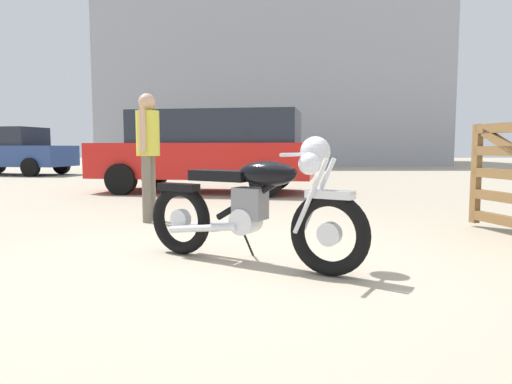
{
  "coord_description": "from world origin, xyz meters",
  "views": [
    {
      "loc": [
        0.07,
        -3.96,
        0.97
      ],
      "look_at": [
        0.01,
        0.19,
        0.57
      ],
      "focal_mm": 32.85,
      "sensor_mm": 36.0,
      "label": 1
    }
  ],
  "objects": [
    {
      "name": "ground_plane",
      "position": [
        0.0,
        0.0,
        0.0
      ],
      "size": [
        80.0,
        80.0,
        0.0
      ],
      "primitive_type": "plane",
      "color": "tan"
    },
    {
      "name": "vintage_motorcycle",
      "position": [
        0.0,
        -0.12,
        0.49
      ],
      "size": [
        1.86,
        1.13,
        1.07
      ],
      "rotation": [
        0.0,
        0.0,
        -0.52
      ],
      "color": "black",
      "rests_on": "ground_plane"
    },
    {
      "name": "bystander",
      "position": [
        -1.42,
        2.11,
        1.02
      ],
      "size": [
        0.3,
        0.46,
        1.66
      ],
      "rotation": [
        0.0,
        0.0,
        6.17
      ],
      "color": "#706656",
      "rests_on": "ground_plane"
    },
    {
      "name": "white_estate_far",
      "position": [
        -1.11,
        6.17,
        0.94
      ],
      "size": [
        4.92,
        2.52,
        1.74
      ],
      "rotation": [
        0.0,
        0.0,
        2.98
      ],
      "color": "black",
      "rests_on": "ground_plane"
    },
    {
      "name": "red_hatchback_near",
      "position": [
        -8.82,
        12.52,
        0.84
      ],
      "size": [
        4.44,
        2.49,
        1.67
      ],
      "rotation": [
        0.0,
        0.0,
        2.96
      ],
      "color": "black",
      "rests_on": "ground_plane"
    },
    {
      "name": "dark_sedan_left",
      "position": [
        -0.85,
        11.43,
        0.92
      ],
      "size": [
        4.05,
        2.12,
        1.78
      ],
      "rotation": [
        0.0,
        0.0,
        3.04
      ],
      "color": "black",
      "rests_on": "ground_plane"
    },
    {
      "name": "industrial_building",
      "position": [
        0.5,
        26.2,
        5.0
      ],
      "size": [
        18.96,
        13.58,
        9.99
      ],
      "rotation": [
        0.0,
        0.0,
        0.03
      ],
      "color": "#9EA0A8",
      "rests_on": "ground_plane"
    }
  ]
}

